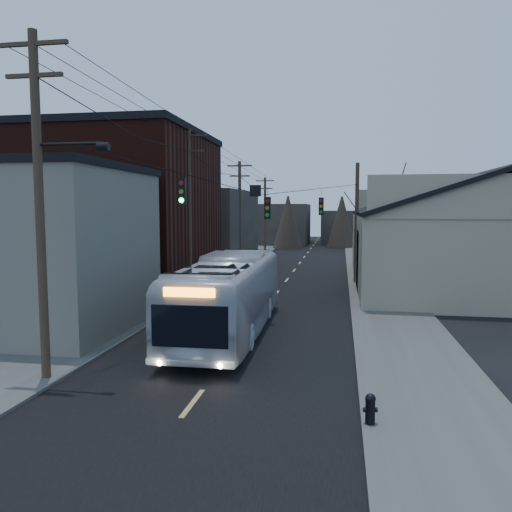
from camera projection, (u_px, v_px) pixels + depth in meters
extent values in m
plane|color=black|center=(167.00, 436.00, 11.67)|extent=(160.00, 160.00, 0.00)
cube|color=black|center=(292.00, 273.00, 41.11)|extent=(9.00, 110.00, 0.02)
cube|color=#474744|center=(215.00, 271.00, 42.19)|extent=(4.00, 110.00, 0.12)
cube|color=#474744|center=(373.00, 274.00, 40.01)|extent=(4.00, 110.00, 0.12)
cube|color=#6D685B|center=(39.00, 251.00, 21.68)|extent=(8.00, 8.00, 7.00)
cube|color=black|center=(125.00, 214.00, 32.50)|extent=(10.00, 12.00, 10.00)
cube|color=#322D28|center=(200.00, 228.00, 48.26)|extent=(9.00, 14.00, 7.00)
cube|color=gray|center=(476.00, 250.00, 33.79)|extent=(16.00, 20.00, 5.00)
cube|color=black|center=(417.00, 194.00, 34.10)|extent=(8.16, 20.60, 2.86)
cube|color=#322D28|center=(275.00, 224.00, 76.18)|extent=(10.00, 12.00, 6.00)
cube|color=#322D28|center=(361.00, 227.00, 78.95)|extent=(12.00, 14.00, 5.00)
cone|color=black|center=(384.00, 237.00, 29.87)|extent=(0.40, 0.40, 7.20)
cylinder|color=#382B1E|center=(40.00, 211.00, 14.95)|extent=(0.28, 0.28, 10.50)
cube|color=#382B1E|center=(33.00, 44.00, 14.50)|extent=(2.20, 0.12, 0.12)
cylinder|color=#382B1E|center=(189.00, 214.00, 29.70)|extent=(0.28, 0.28, 10.00)
cube|color=#382B1E|center=(188.00, 135.00, 29.26)|extent=(2.20, 0.12, 0.12)
cylinder|color=#382B1E|center=(240.00, 215.00, 44.44)|extent=(0.28, 0.28, 9.50)
cube|color=#382B1E|center=(240.00, 166.00, 44.03)|extent=(2.20, 0.12, 0.12)
cylinder|color=#382B1E|center=(265.00, 216.00, 59.18)|extent=(0.28, 0.28, 9.00)
cube|color=#382B1E|center=(265.00, 181.00, 58.80)|extent=(2.20, 0.12, 0.12)
cylinder|color=#382B1E|center=(356.00, 224.00, 34.96)|extent=(0.28, 0.28, 8.50)
cube|color=black|center=(182.00, 192.00, 18.80)|extent=(0.28, 0.20, 1.00)
cube|color=black|center=(268.00, 208.00, 22.84)|extent=(0.28, 0.20, 1.00)
cube|color=black|center=(321.00, 206.00, 28.35)|extent=(0.28, 0.20, 1.00)
imported|color=silver|center=(229.00, 295.00, 21.07)|extent=(3.02, 12.02, 3.34)
imported|color=#989B9F|center=(243.00, 263.00, 42.63)|extent=(1.86, 4.24, 1.36)
cylinder|color=black|center=(370.00, 412.00, 12.06)|extent=(0.24, 0.24, 0.59)
sphere|color=black|center=(370.00, 399.00, 12.03)|extent=(0.26, 0.26, 0.26)
cylinder|color=black|center=(370.00, 410.00, 12.06)|extent=(0.36, 0.17, 0.12)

